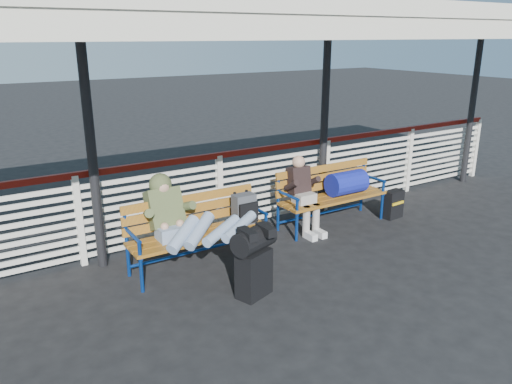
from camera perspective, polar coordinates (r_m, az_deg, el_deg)
ground at (r=6.06m, az=4.60°, el=-10.51°), size 60.00×60.00×0.00m
fence at (r=7.29m, az=-4.19°, el=0.07°), size 12.08×0.08×1.24m
canopy at (r=6.07m, az=0.16°, el=19.41°), size 12.60×3.60×3.16m
luggage_stack at (r=5.61m, az=-0.25°, el=-7.69°), size 0.56×0.43×0.83m
bench_left at (r=6.38m, az=-5.55°, el=-3.35°), size 1.80×0.56×0.92m
bench_right at (r=7.83m, az=9.45°, el=0.68°), size 1.80×0.56×0.92m
traveler_man at (r=5.92m, az=-6.62°, el=-3.76°), size 0.94×1.63×0.77m
companion_person at (r=7.41m, az=5.46°, el=-0.20°), size 0.32×0.66×1.15m
suitcase_side at (r=8.36m, az=15.40°, el=-1.35°), size 0.34×0.23×0.46m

